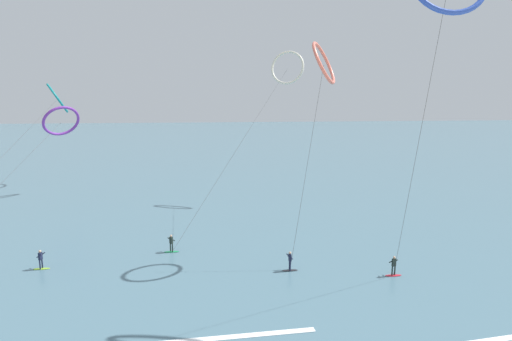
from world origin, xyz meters
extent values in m
cube|color=slate|center=(0.00, 104.40, 0.04)|extent=(400.00, 200.00, 0.08)
ellipsoid|color=black|center=(2.71, 17.80, 0.11)|extent=(1.40, 0.40, 0.06)
cylinder|color=#191E38|center=(2.71, 17.94, 0.54)|extent=(0.12, 0.12, 0.80)
cylinder|color=#191E38|center=(2.72, 17.66, 0.54)|extent=(0.12, 0.12, 0.80)
cube|color=#191E38|center=(2.71, 17.80, 1.25)|extent=(0.21, 0.33, 0.62)
sphere|color=tan|center=(2.71, 17.80, 1.67)|extent=(0.22, 0.22, 0.22)
cylinder|color=#191E38|center=(2.71, 18.14, 1.30)|extent=(0.50, 0.10, 0.39)
cylinder|color=#191E38|center=(2.72, 17.70, 1.30)|extent=(0.50, 0.10, 0.39)
ellipsoid|color=red|center=(11.02, 15.88, 0.11)|extent=(1.40, 0.40, 0.06)
cylinder|color=#1E2823|center=(10.88, 15.84, 0.54)|extent=(0.12, 0.12, 0.80)
cylinder|color=#1E2823|center=(11.15, 15.93, 0.54)|extent=(0.12, 0.12, 0.80)
cube|color=#1E2823|center=(11.02, 15.88, 1.25)|extent=(0.37, 0.29, 0.62)
sphere|color=tan|center=(11.02, 15.88, 1.67)|extent=(0.22, 0.22, 0.22)
cylinder|color=#1E2823|center=(10.81, 15.93, 1.30)|extent=(0.25, 0.50, 0.39)
cylinder|color=#1E2823|center=(11.22, 16.07, 1.30)|extent=(0.25, 0.50, 0.39)
ellipsoid|color=#199351|center=(-7.64, 23.22, 0.11)|extent=(1.40, 0.40, 0.06)
cylinder|color=#1E2823|center=(-7.74, 23.32, 0.54)|extent=(0.12, 0.12, 0.80)
cylinder|color=#1E2823|center=(-7.54, 23.12, 0.54)|extent=(0.12, 0.12, 0.80)
cube|color=#1E2823|center=(-7.64, 23.22, 1.25)|extent=(0.37, 0.37, 0.62)
sphere|color=tan|center=(-7.64, 23.22, 1.67)|extent=(0.22, 0.22, 0.22)
cylinder|color=#1E2823|center=(-7.80, 23.49, 1.30)|extent=(0.41, 0.42, 0.39)
cylinder|color=#1E2823|center=(-7.48, 23.19, 1.30)|extent=(0.41, 0.42, 0.39)
ellipsoid|color=#8CC62D|center=(-18.38, 20.39, 0.11)|extent=(1.40, 0.40, 0.06)
cylinder|color=#191E38|center=(-18.42, 20.26, 0.54)|extent=(0.12, 0.12, 0.80)
cylinder|color=#191E38|center=(-18.34, 20.53, 0.54)|extent=(0.12, 0.12, 0.80)
cube|color=#191E38|center=(-18.38, 20.39, 1.25)|extent=(0.29, 0.37, 0.62)
sphere|color=tan|center=(-18.38, 20.39, 1.67)|extent=(0.22, 0.22, 0.22)
cylinder|color=#191E38|center=(-18.44, 20.30, 1.30)|extent=(0.51, 0.24, 0.39)
cylinder|color=#191E38|center=(-18.31, 20.72, 1.30)|extent=(0.51, 0.24, 0.39)
torus|color=#EA7260|center=(6.02, 21.00, 17.45)|extent=(3.62, 4.46, 3.71)
cylinder|color=#3F3F3F|center=(4.36, 19.40, 8.65)|extent=(3.34, 3.23, 17.31)
torus|color=silver|center=(6.64, 41.96, 18.26)|extent=(4.77, 3.45, 4.54)
cylinder|color=#3F3F3F|center=(-0.50, 32.59, 9.05)|extent=(14.31, 18.77, 18.12)
cylinder|color=#3F3F3F|center=(11.17, 13.59, 10.84)|extent=(0.34, 4.61, 21.68)
torus|color=teal|center=(-28.24, 56.90, 14.08)|extent=(4.65, 6.11, 4.83)
torus|color=purple|center=(-25.25, 48.79, 10.91)|extent=(6.15, 5.72, 4.54)
cube|color=white|center=(-4.91, 8.19, 0.06)|extent=(15.04, 1.33, 0.12)
camera|label=1|loc=(-3.74, -15.64, 14.93)|focal=29.84mm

